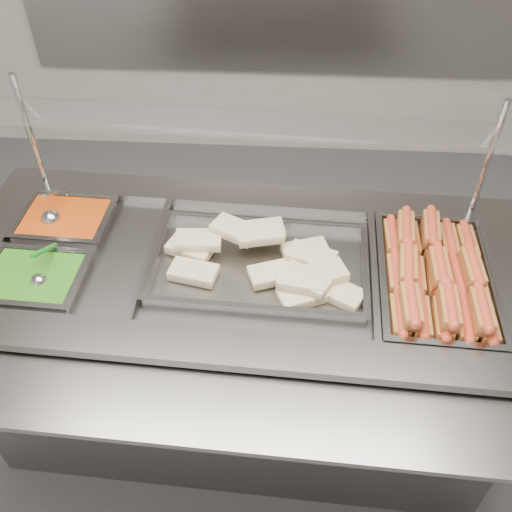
# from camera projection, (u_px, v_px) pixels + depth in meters

# --- Properties ---
(ground) EXTENTS (6.00, 6.00, 0.00)m
(ground) POSITION_uv_depth(u_px,v_px,m) (247.00, 493.00, 2.27)
(ground) COLOR #565659
(ground) RESTS_ON ground
(steam_counter) EXTENTS (1.98, 0.95, 0.93)m
(steam_counter) POSITION_uv_depth(u_px,v_px,m) (243.00, 344.00, 2.23)
(steam_counter) COLOR slate
(steam_counter) RESTS_ON ground
(tray_rail) EXTENTS (1.87, 0.47, 0.05)m
(tray_rail) POSITION_uv_depth(u_px,v_px,m) (217.00, 406.00, 1.57)
(tray_rail) COLOR gray
(tray_rail) RESTS_ON steam_counter
(sneeze_guard) EXTENTS (1.72, 0.38, 0.45)m
(sneeze_guard) POSITION_uv_depth(u_px,v_px,m) (248.00, 126.00, 1.81)
(sneeze_guard) COLOR silver
(sneeze_guard) RESTS_ON steam_counter
(pan_hotdogs) EXTENTS (0.38, 0.58, 0.10)m
(pan_hotdogs) POSITION_uv_depth(u_px,v_px,m) (434.00, 284.00, 1.89)
(pan_hotdogs) COLOR gray
(pan_hotdogs) RESTS_ON steam_counter
(pan_wraps) EXTENTS (0.72, 0.45, 0.07)m
(pan_wraps) POSITION_uv_depth(u_px,v_px,m) (259.00, 267.00, 1.92)
(pan_wraps) COLOR gray
(pan_wraps) RESTS_ON steam_counter
(pan_beans) EXTENTS (0.32, 0.26, 0.10)m
(pan_beans) POSITION_uv_depth(u_px,v_px,m) (67.00, 226.00, 2.10)
(pan_beans) COLOR gray
(pan_beans) RESTS_ON steam_counter
(pan_peas) EXTENTS (0.32, 0.26, 0.10)m
(pan_peas) POSITION_uv_depth(u_px,v_px,m) (36.00, 285.00, 1.88)
(pan_peas) COLOR gray
(pan_peas) RESTS_ON steam_counter
(hotdogs_in_buns) EXTENTS (0.33, 0.54, 0.12)m
(hotdogs_in_buns) POSITION_uv_depth(u_px,v_px,m) (436.00, 275.00, 1.85)
(hotdogs_in_buns) COLOR #90571E
(hotdogs_in_buns) RESTS_ON pan_hotdogs
(tortilla_wraps) EXTENTS (0.68, 0.39, 0.10)m
(tortilla_wraps) POSITION_uv_depth(u_px,v_px,m) (275.00, 262.00, 1.89)
(tortilla_wraps) COLOR tan
(tortilla_wraps) RESTS_ON pan_wraps
(ladle) EXTENTS (0.07, 0.20, 0.15)m
(ladle) POSITION_uv_depth(u_px,v_px,m) (51.00, 217.00, 2.06)
(ladle) COLOR silver
(ladle) RESTS_ON pan_beans
(serving_spoon) EXTENTS (0.06, 0.19, 0.14)m
(serving_spoon) POSITION_uv_depth(u_px,v_px,m) (40.00, 276.00, 1.84)
(serving_spoon) COLOR silver
(serving_spoon) RESTS_ON pan_peas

